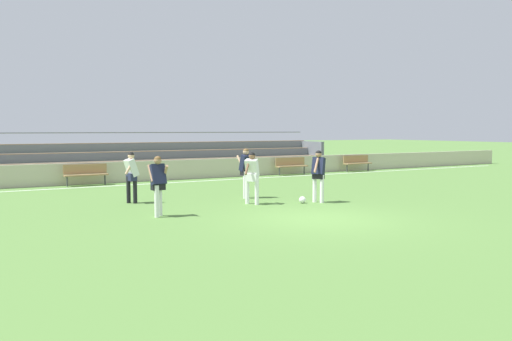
# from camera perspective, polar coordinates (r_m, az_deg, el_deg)

# --- Properties ---
(ground_plane) EXTENTS (160.00, 160.00, 0.00)m
(ground_plane) POSITION_cam_1_polar(r_m,az_deg,el_deg) (14.00, 6.76, -5.29)
(ground_plane) COLOR #517A38
(field_line_sideline) EXTENTS (44.00, 0.12, 0.01)m
(field_line_sideline) POSITION_cam_1_polar(r_m,az_deg,el_deg) (23.52, -9.20, -1.32)
(field_line_sideline) COLOR white
(field_line_sideline) RESTS_ON ground
(sideline_wall) EXTENTS (48.00, 0.16, 0.94)m
(sideline_wall) POSITION_cam_1_polar(r_m,az_deg,el_deg) (24.66, -10.26, 0.02)
(sideline_wall) COLOR beige
(sideline_wall) RESTS_ON ground
(bleacher_stand) EXTENTS (23.47, 2.51, 2.25)m
(bleacher_stand) POSITION_cam_1_polar(r_m,az_deg,el_deg) (26.04, -15.18, 1.23)
(bleacher_stand) COLOR #897051
(bleacher_stand) RESTS_ON ground
(bench_far_right) EXTENTS (1.80, 0.40, 0.90)m
(bench_far_right) POSITION_cam_1_polar(r_m,az_deg,el_deg) (27.33, 3.89, 0.68)
(bench_far_right) COLOR #99754C
(bench_far_right) RESTS_ON ground
(bench_centre_sideline) EXTENTS (1.80, 0.40, 0.90)m
(bench_centre_sideline) POSITION_cam_1_polar(r_m,az_deg,el_deg) (30.05, 11.02, 0.96)
(bench_centre_sideline) COLOR #99754C
(bench_centre_sideline) RESTS_ON ground
(bench_far_left) EXTENTS (1.80, 0.40, 0.90)m
(bench_far_left) POSITION_cam_1_polar(r_m,az_deg,el_deg) (23.21, -18.18, -0.22)
(bench_far_left) COLOR #99754C
(bench_far_left) RESTS_ON ground
(player_dark_dropping_back) EXTENTS (0.66, 0.50, 1.70)m
(player_dark_dropping_back) POSITION_cam_1_polar(r_m,az_deg,el_deg) (16.97, 6.86, -0.11)
(player_dark_dropping_back) COLOR white
(player_dark_dropping_back) RESTS_ON ground
(player_white_overlapping) EXTENTS (0.73, 0.53, 1.66)m
(player_white_overlapping) POSITION_cam_1_polar(r_m,az_deg,el_deg) (16.45, -0.44, -0.31)
(player_white_overlapping) COLOR white
(player_white_overlapping) RESTS_ON ground
(player_dark_deep_cover) EXTENTS (0.47, 0.61, 1.73)m
(player_dark_deep_cover) POSITION_cam_1_polar(r_m,az_deg,el_deg) (17.96, -1.11, 0.24)
(player_dark_deep_cover) COLOR white
(player_dark_deep_cover) RESTS_ON ground
(player_dark_challenging) EXTENTS (0.44, 0.50, 1.66)m
(player_dark_challenging) POSITION_cam_1_polar(r_m,az_deg,el_deg) (14.37, -10.71, -1.11)
(player_dark_challenging) COLOR white
(player_dark_challenging) RESTS_ON ground
(player_white_pressing_high) EXTENTS (0.55, 0.47, 1.66)m
(player_white_pressing_high) POSITION_cam_1_polar(r_m,az_deg,el_deg) (17.17, -13.51, -0.25)
(player_white_pressing_high) COLOR black
(player_white_pressing_high) RESTS_ON ground
(soccer_ball) EXTENTS (0.22, 0.22, 0.22)m
(soccer_ball) POSITION_cam_1_polar(r_m,az_deg,el_deg) (16.86, 5.12, -3.22)
(soccer_ball) COLOR white
(soccer_ball) RESTS_ON ground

